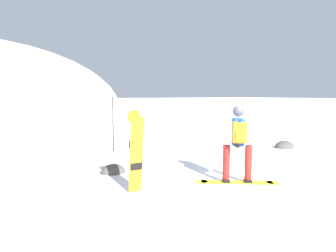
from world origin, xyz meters
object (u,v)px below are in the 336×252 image
(piste_marker_near, at_px, (113,120))
(rock_dark, at_px, (284,148))
(spare_snowboard, at_px, (136,151))
(rock_small, at_px, (113,173))
(snowboarder_main, at_px, (238,142))

(piste_marker_near, distance_m, rock_dark, 6.30)
(spare_snowboard, bearing_deg, piste_marker_near, 73.41)
(rock_dark, bearing_deg, spare_snowboard, -165.59)
(spare_snowboard, bearing_deg, rock_small, 83.53)
(snowboarder_main, bearing_deg, piste_marker_near, 99.11)
(spare_snowboard, height_order, rock_small, spare_snowboard)
(spare_snowboard, distance_m, rock_small, 1.92)
(spare_snowboard, xyz_separation_m, piste_marker_near, (1.35, 4.52, 0.25))
(rock_small, bearing_deg, snowboarder_main, -49.57)
(piste_marker_near, relative_size, rock_small, 3.04)
(piste_marker_near, bearing_deg, spare_snowboard, -106.59)
(piste_marker_near, xyz_separation_m, rock_dark, (5.56, -2.74, -1.09))
(snowboarder_main, relative_size, rock_dark, 2.30)
(piste_marker_near, bearing_deg, rock_dark, -26.24)
(rock_small, bearing_deg, rock_dark, 0.54)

